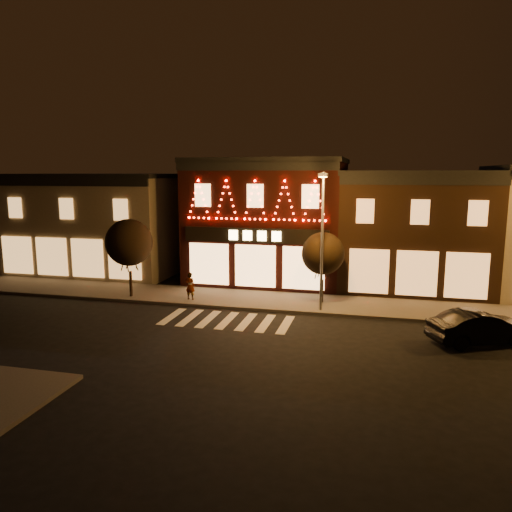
% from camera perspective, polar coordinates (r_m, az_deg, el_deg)
% --- Properties ---
extents(ground, '(120.00, 120.00, 0.00)m').
position_cam_1_polar(ground, '(21.34, -6.60, -10.58)').
color(ground, black).
rests_on(ground, ground).
extents(sidewalk_far, '(44.00, 4.00, 0.15)m').
position_cam_1_polar(sidewalk_far, '(28.18, 2.93, -5.32)').
color(sidewalk_far, '#47423D').
rests_on(sidewalk_far, ground).
extents(building_left, '(12.20, 8.28, 7.30)m').
position_cam_1_polar(building_left, '(38.57, -17.72, 3.72)').
color(building_left, '#716550').
rests_on(building_left, ground).
extents(building_pulp, '(10.20, 8.34, 8.30)m').
position_cam_1_polar(building_pulp, '(33.62, 1.56, 4.22)').
color(building_pulp, black).
rests_on(building_pulp, ground).
extents(building_right_a, '(9.20, 8.28, 7.50)m').
position_cam_1_polar(building_right_a, '(33.02, 17.91, 2.96)').
color(building_right_a, black).
rests_on(building_right_a, ground).
extents(streetlamp_mid, '(0.47, 1.67, 7.26)m').
position_cam_1_polar(streetlamp_mid, '(25.43, 7.74, 2.92)').
color(streetlamp_mid, '#59595E').
rests_on(streetlamp_mid, sidewalk_far).
extents(tree_left, '(2.74, 2.74, 4.59)m').
position_cam_1_polar(tree_left, '(29.36, -14.61, 1.53)').
color(tree_left, black).
rests_on(tree_left, sidewalk_far).
extents(tree_right, '(2.38, 2.38, 3.98)m').
position_cam_1_polar(tree_right, '(27.39, 7.82, 0.29)').
color(tree_right, black).
rests_on(tree_right, sidewalk_far).
extents(dark_sedan, '(4.69, 3.25, 1.47)m').
position_cam_1_polar(dark_sedan, '(23.57, 24.70, -7.58)').
color(dark_sedan, black).
rests_on(dark_sedan, ground).
extents(pedestrian, '(0.62, 0.45, 1.59)m').
position_cam_1_polar(pedestrian, '(28.37, -7.69, -3.49)').
color(pedestrian, gray).
rests_on(pedestrian, sidewalk_far).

